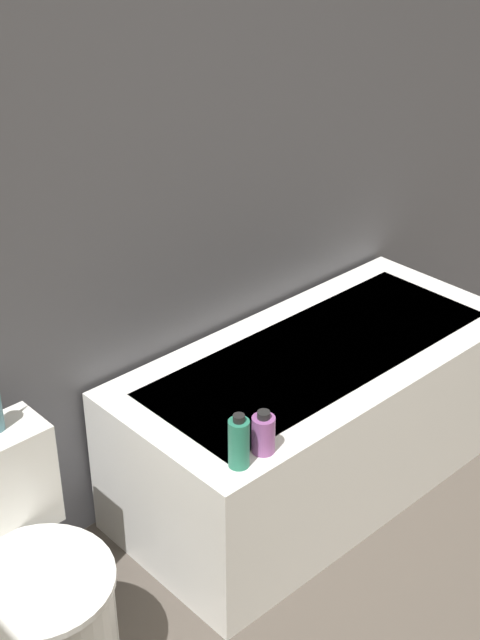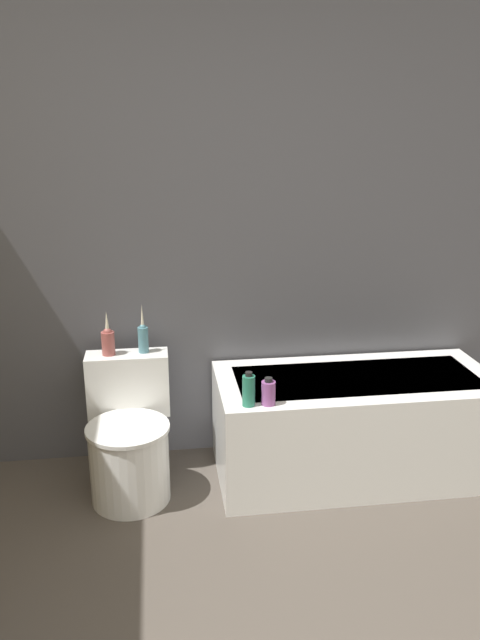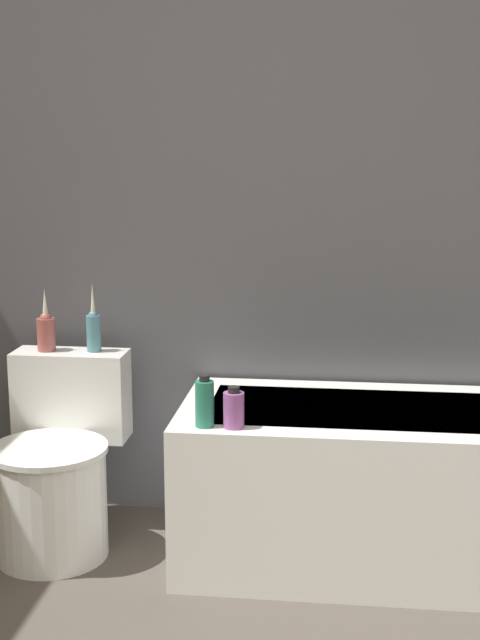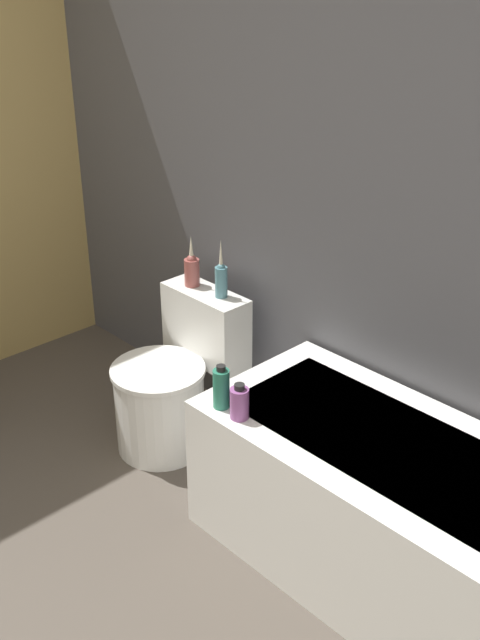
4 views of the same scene
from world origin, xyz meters
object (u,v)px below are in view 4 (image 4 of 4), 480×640
Objects in this scene: bathtub at (398,516)px; shampoo_bottle_tall at (221,388)px; shampoo_bottle_short at (239,403)px; vase_silver at (221,278)px; toilet at (172,385)px; vase_gold at (192,269)px.

bathtub is 8.65× the size of shampoo_bottle_tall.
shampoo_bottle_tall reaches higher than shampoo_bottle_short.
vase_silver is 1.92× the size of shampoo_bottle_short.
shampoo_bottle_tall is at bearing -21.51° from toilet.
vase_silver reaches higher than shampoo_bottle_short.
vase_silver is at bearing 3.88° from vase_gold.
shampoo_bottle_short is (0.76, -0.44, -0.15)m from vase_gold.
vase_silver is 1.53× the size of shampoo_bottle_tall.
vase_silver is (-1.11, 0.19, 0.49)m from bathtub.
shampoo_bottle_short is (0.67, -0.23, 0.33)m from toilet.
bathtub is 10.84× the size of shampoo_bottle_short.
bathtub is 6.27× the size of vase_gold.
vase_gold is at bearing 150.24° from shampoo_bottle_short.
bathtub is at bearing 26.52° from shampoo_bottle_short.
toilet is 0.78m from shampoo_bottle_short.
shampoo_bottle_short is (0.58, -0.45, -0.15)m from vase_silver.
bathtub is 1.20m from toilet.
toilet is 0.53m from vase_gold.
vase_silver reaches higher than vase_gold.
vase_gold is (-1.29, 0.18, 0.48)m from bathtub.
vase_gold reaches higher than shampoo_bottle_short.
vase_silver is at bearing 137.52° from shampoo_bottle_tall.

